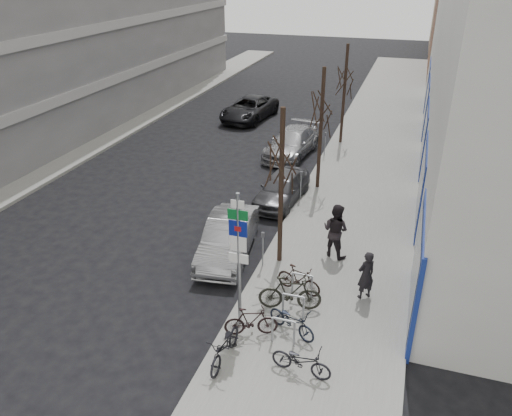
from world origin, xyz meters
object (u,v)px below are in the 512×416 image
Objects in this scene: meter_back at (325,142)px; tree_near at (282,151)px; bike_near_right at (251,321)px; bike_rack at (293,304)px; pedestrian_near at (366,275)px; highway_sign_pole at (239,253)px; meter_front at (263,246)px; bike_mid_inner at (290,293)px; tree_far at (346,71)px; bike_mid_curb at (292,319)px; tree_mid at (322,101)px; bike_far_curb at (301,359)px; parked_car_front at (228,238)px; parked_car_back at (292,143)px; lane_car at (249,108)px; bike_near_left at (225,344)px; meter_mid at (301,182)px; pedestrian_far at (336,230)px; bike_far_inner at (299,279)px; parked_car_mid at (282,188)px.

tree_near is at bearing -87.55° from meter_back.
bike_rack is at bearing -63.51° from bike_near_right.
tree_near reaches higher than pedestrian_near.
tree_near is 10.98m from meter_back.
highway_sign_pole is 3.39m from meter_front.
bike_mid_inner is (1.45, -12.99, -0.20)m from meter_back.
bike_near_right is (0.72, -14.41, -0.31)m from meter_back.
tree_far is 3.50× the size of bike_mid_curb.
bike_mid_inner is (1.00, -8.99, -3.39)m from tree_mid.
highway_sign_pole is 3.31× the size of meter_front.
tree_mid is 3.53× the size of bike_far_curb.
parked_car_front is 0.89× the size of parked_car_back.
lane_car is at bearing 111.99° from bike_rack.
tree_mid is at bearing -83.58° from meter_back.
lane_car reaches higher than bike_mid_curb.
bike_near_left is 0.36× the size of parked_car_back.
bike_near_right is at bearing 65.40° from bike_far_curb.
parked_car_back is 0.93× the size of lane_car.
meter_mid is at bearing 91.68° from highway_sign_pole.
tree_near is 6.50m from tree_mid.
bike_near_left is 0.41× the size of parked_car_front.
bike_mid_inner reaches higher than bike_far_curb.
tree_near is at bearing 49.51° from pedestrian_far.
bike_far_inner is at bearing -85.89° from tree_far.
pedestrian_near reaches higher than parked_car_mid.
bike_mid_inner reaches higher than bike_rack.
tree_far is 3.18× the size of bike_near_left.
bike_rack is 1.50× the size of bike_far_inner.
highway_sign_pole is 2.36m from bike_rack.
bike_near_left is 22.16m from lane_car.
parked_car_mid is (-0.75, 5.22, -0.25)m from meter_front.
tree_mid is 4.33× the size of meter_back.
parked_car_back reaches higher than bike_mid_inner.
pedestrian_near is (2.02, 1.26, 0.23)m from bike_mid_inner.
tree_near is at bearing -90.00° from tree_far.
tree_far is 4.33× the size of meter_mid.
bike_near_left is at bearing -88.49° from meter_back.
meter_front is 0.85× the size of bike_near_right.
parked_car_front is at bearing -106.07° from tree_mid.
highway_sign_pole is 2.25× the size of bike_mid_inner.
meter_front reaches higher than bike_far_curb.
parked_car_back is (-3.43, 13.38, 0.03)m from bike_rack.
bike_mid_curb is at bearing -79.26° from bike_rack.
parked_car_back is at bearing 84.21° from parked_car_front.
tree_near reaches higher than bike_near_left.
highway_sign_pole is 10.15m from tree_mid.
meter_back is 0.27× the size of parked_car_back.
pedestrian_near is (1.70, 2.26, 0.32)m from bike_mid_curb.
bike_mid_curb is at bearing -82.82° from meter_back.
pedestrian_near is (2.75, 2.68, 0.34)m from bike_near_right.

